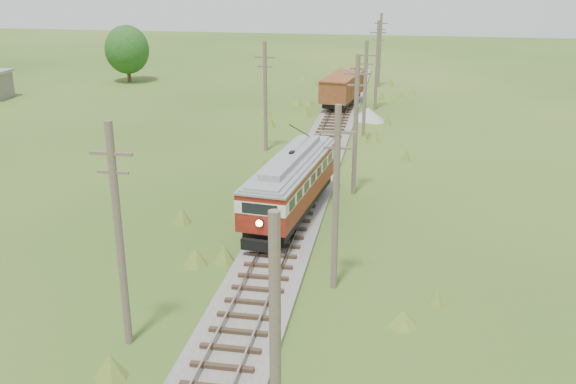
# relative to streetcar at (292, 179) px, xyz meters

# --- Properties ---
(railbed_main) EXTENTS (3.60, 96.00, 0.57)m
(railbed_main) POSITION_rel_streetcar_xyz_m (0.00, 8.18, -2.31)
(railbed_main) COLOR #605B54
(railbed_main) RESTS_ON ground
(streetcar) EXTENTS (4.00, 11.73, 5.31)m
(streetcar) POSITION_rel_streetcar_xyz_m (0.00, 0.00, 0.00)
(streetcar) COLOR black
(streetcar) RESTS_ON ground
(gondola) EXTENTS (4.04, 8.92, 2.86)m
(gondola) POSITION_rel_streetcar_xyz_m (0.00, 31.18, -0.40)
(gondola) COLOR black
(gondola) RESTS_ON ground
(gravel_pile) EXTENTS (3.21, 3.41, 1.17)m
(gravel_pile) POSITION_rel_streetcar_xyz_m (3.03, 26.32, -1.96)
(gravel_pile) COLOR gray
(gravel_pile) RESTS_ON ground
(utility_pole_r_1) EXTENTS (0.30, 0.30, 8.80)m
(utility_pole_r_1) POSITION_rel_streetcar_xyz_m (3.10, -20.82, 1.90)
(utility_pole_r_1) COLOR brown
(utility_pole_r_1) RESTS_ON ground
(utility_pole_r_2) EXTENTS (1.60, 0.30, 8.60)m
(utility_pole_r_2) POSITION_rel_streetcar_xyz_m (3.30, -7.82, 1.92)
(utility_pole_r_2) COLOR brown
(utility_pole_r_2) RESTS_ON ground
(utility_pole_r_3) EXTENTS (1.60, 0.30, 9.00)m
(utility_pole_r_3) POSITION_rel_streetcar_xyz_m (3.20, 5.18, 2.12)
(utility_pole_r_3) COLOR brown
(utility_pole_r_3) RESTS_ON ground
(utility_pole_r_4) EXTENTS (1.60, 0.30, 8.40)m
(utility_pole_r_4) POSITION_rel_streetcar_xyz_m (3.00, 18.18, 1.82)
(utility_pole_r_4) COLOR brown
(utility_pole_r_4) RESTS_ON ground
(utility_pole_r_5) EXTENTS (1.60, 0.30, 8.90)m
(utility_pole_r_5) POSITION_rel_streetcar_xyz_m (3.40, 31.18, 2.07)
(utility_pole_r_5) COLOR brown
(utility_pole_r_5) RESTS_ON ground
(utility_pole_r_6) EXTENTS (1.60, 0.30, 8.70)m
(utility_pole_r_6) POSITION_rel_streetcar_xyz_m (3.20, 44.18, 1.97)
(utility_pole_r_6) COLOR brown
(utility_pole_r_6) RESTS_ON ground
(utility_pole_l_a) EXTENTS (1.60, 0.30, 9.00)m
(utility_pole_l_a) POSITION_rel_streetcar_xyz_m (-4.20, -13.82, 2.12)
(utility_pole_l_a) COLOR brown
(utility_pole_l_a) RESTS_ON ground
(utility_pole_l_b) EXTENTS (1.60, 0.30, 8.60)m
(utility_pole_l_b) POSITION_rel_streetcar_xyz_m (-4.50, 14.18, 1.92)
(utility_pole_l_b) COLOR brown
(utility_pole_l_b) RESTS_ON ground
(tree_mid_a) EXTENTS (5.46, 5.46, 7.03)m
(tree_mid_a) POSITION_rel_streetcar_xyz_m (-28.00, 42.18, 1.52)
(tree_mid_a) COLOR #38281C
(tree_mid_a) RESTS_ON ground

